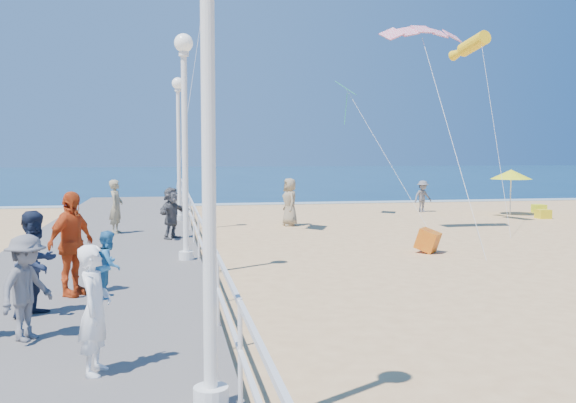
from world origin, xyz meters
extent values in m
plane|color=#E1B376|center=(0.00, 0.00, 0.00)|extent=(160.00, 160.00, 0.00)
cube|color=#0D2E4E|center=(0.00, 65.00, 0.01)|extent=(160.00, 90.00, 0.05)
cube|color=white|center=(0.00, 20.50, 0.03)|extent=(160.00, 1.20, 0.04)
cube|color=slate|center=(-7.50, 0.00, 0.20)|extent=(5.00, 44.00, 0.40)
cube|color=white|center=(-5.05, 0.00, 1.45)|extent=(0.05, 42.00, 0.06)
cube|color=white|center=(-5.05, 0.00, 0.95)|extent=(0.05, 42.00, 0.04)
cylinder|color=white|center=(-5.35, -9.00, 0.50)|extent=(0.36, 0.36, 0.20)
cylinder|color=white|center=(-5.35, -9.00, 2.85)|extent=(0.14, 0.14, 4.70)
cylinder|color=white|center=(-5.35, 0.00, 0.50)|extent=(0.36, 0.36, 0.20)
cylinder|color=white|center=(-5.35, 0.00, 2.85)|extent=(0.14, 0.14, 4.70)
sphere|color=white|center=(-5.35, 0.00, 5.50)|extent=(0.44, 0.44, 0.44)
cylinder|color=white|center=(-5.35, 9.00, 0.50)|extent=(0.36, 0.36, 0.20)
cylinder|color=white|center=(-5.35, 9.00, 2.85)|extent=(0.14, 0.14, 4.70)
sphere|color=white|center=(-5.35, 9.00, 5.50)|extent=(0.44, 0.44, 0.44)
imported|color=white|center=(-6.60, -7.79, 1.16)|extent=(0.45, 0.61, 1.51)
imported|color=teal|center=(-6.45, -7.64, 1.65)|extent=(0.37, 0.44, 0.80)
imported|color=slate|center=(-7.67, -6.24, 1.13)|extent=(0.91, 1.08, 1.45)
imported|color=#C94519|center=(-7.47, -3.51, 1.34)|extent=(0.98, 1.17, 1.87)
imported|color=#4F5054|center=(-5.67, 3.83, 1.17)|extent=(1.17, 1.43, 1.53)
imported|color=gray|center=(-7.37, 5.39, 1.25)|extent=(0.53, 0.69, 1.70)
imported|color=#1C253E|center=(-7.80, -4.86, 1.23)|extent=(0.96, 1.02, 1.66)
imported|color=slate|center=(6.57, 14.39, 0.78)|extent=(1.13, 0.84, 1.56)
imported|color=gray|center=(-0.97, 9.81, 0.96)|extent=(0.70, 0.99, 1.92)
cube|color=red|center=(1.74, 2.27, 0.30)|extent=(0.90, 0.88, 0.74)
cylinder|color=white|center=(10.09, 12.29, 0.90)|extent=(0.05, 0.05, 1.80)
cone|color=yellow|center=(10.09, 12.29, 1.91)|extent=(1.90, 1.90, 0.45)
cube|color=yellow|center=(10.68, 10.53, 0.20)|extent=(0.55, 0.55, 0.40)
cube|color=#E0EF19|center=(12.05, 13.03, 0.20)|extent=(0.55, 0.55, 0.40)
cylinder|color=yellow|center=(6.30, 8.77, 7.26)|extent=(0.98, 2.54, 1.05)
cube|color=#27B983|center=(2.23, 13.02, 5.84)|extent=(1.21, 1.29, 0.58)
camera|label=1|loc=(-5.74, -15.35, 2.97)|focal=40.00mm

